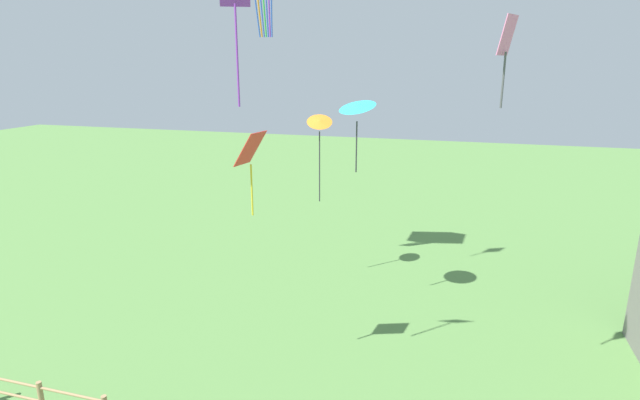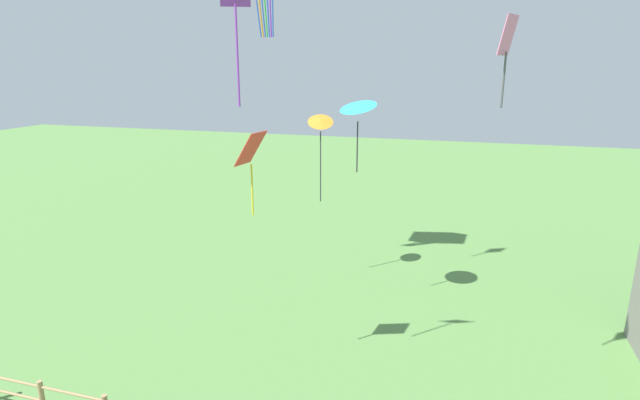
% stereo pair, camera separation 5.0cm
% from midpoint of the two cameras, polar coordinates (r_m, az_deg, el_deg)
% --- Properties ---
extents(kite_purple_streamer, '(0.84, 0.73, 3.20)m').
position_cam_midpoint_polar(kite_purple_streamer, '(12.57, -9.80, 20.94)').
color(kite_purple_streamer, purple).
extents(kite_red_diamond, '(0.73, 0.87, 2.33)m').
position_cam_midpoint_polar(kite_red_diamond, '(13.59, -8.05, 5.01)').
color(kite_red_diamond, red).
extents(kite_orange_delta, '(1.26, 1.20, 3.60)m').
position_cam_midpoint_polar(kite_orange_delta, '(20.08, -0.13, 8.57)').
color(kite_orange_delta, orange).
extents(kite_cyan_delta, '(1.72, 1.70, 2.58)m').
position_cam_midpoint_polar(kite_cyan_delta, '(17.48, 4.19, 10.55)').
color(kite_cyan_delta, '#2DB2C6').
extents(kite_pink_diamond, '(0.45, 0.67, 2.07)m').
position_cam_midpoint_polar(kite_pink_diamond, '(12.55, 20.42, 16.27)').
color(kite_pink_diamond, pink).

